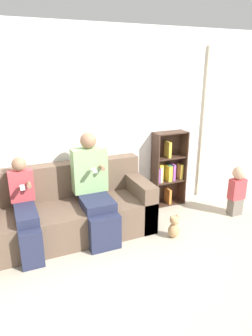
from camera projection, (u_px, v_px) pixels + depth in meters
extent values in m
plane|color=#B2A893|center=(104.00, 249.00, 3.51)|extent=(14.00, 14.00, 0.00)
cube|color=silver|center=(78.00, 128.00, 3.92)|extent=(10.00, 0.06, 2.55)
cube|color=beige|center=(218.00, 124.00, 4.75)|extent=(0.64, 0.04, 2.32)
cube|color=brown|center=(71.00, 224.00, 3.65)|extent=(2.09, 0.61, 0.42)
cube|color=brown|center=(63.00, 195.00, 3.93)|extent=(2.09, 0.20, 0.87)
cube|color=brown|center=(141.00, 203.00, 3.97)|extent=(0.19, 0.61, 0.63)
cube|color=#232842|center=(105.00, 233.00, 3.45)|extent=(0.37, 0.12, 0.42)
cube|color=#232842|center=(97.00, 204.00, 3.59)|extent=(0.37, 0.40, 0.11)
cube|color=#84AD70|center=(89.00, 170.00, 3.74)|extent=(0.43, 0.19, 0.56)
sphere|color=#8C664C|center=(88.00, 141.00, 3.62)|extent=(0.20, 0.20, 0.20)
cylinder|color=#8C664C|center=(102.00, 168.00, 3.64)|extent=(0.05, 0.10, 0.05)
cube|color=white|center=(94.00, 170.00, 3.55)|extent=(0.05, 0.12, 0.02)
cube|color=#232842|center=(32.00, 250.00, 3.15)|extent=(0.23, 0.12, 0.42)
cube|color=#232842|center=(26.00, 215.00, 3.32)|extent=(0.23, 0.47, 0.11)
cube|color=#B73D42|center=(21.00, 186.00, 3.49)|extent=(0.28, 0.12, 0.37)
sphere|color=#8C664C|center=(19.00, 164.00, 3.41)|extent=(0.16, 0.16, 0.16)
cylinder|color=#8C664C|center=(29.00, 185.00, 3.41)|extent=(0.05, 0.10, 0.05)
cube|color=white|center=(22.00, 188.00, 3.34)|extent=(0.05, 0.12, 0.02)
cube|color=#70665B|center=(235.00, 206.00, 4.32)|extent=(0.18, 0.13, 0.24)
cube|color=#B73D42|center=(237.00, 189.00, 4.23)|extent=(0.22, 0.13, 0.30)
sphere|color=tan|center=(239.00, 173.00, 4.15)|extent=(0.19, 0.19, 0.19)
cube|color=#3D281E|center=(155.00, 171.00, 4.41)|extent=(0.02, 0.23, 1.14)
cube|color=#3D281E|center=(183.00, 167.00, 4.59)|extent=(0.02, 0.23, 1.14)
cube|color=#3D281E|center=(165.00, 167.00, 4.59)|extent=(0.50, 0.02, 1.14)
cube|color=#3D281E|center=(167.00, 203.00, 4.68)|extent=(0.47, 0.20, 0.02)
cube|color=#3D281E|center=(168.00, 181.00, 4.56)|extent=(0.47, 0.20, 0.02)
cube|color=#3D281E|center=(170.00, 157.00, 4.44)|extent=(0.47, 0.20, 0.02)
cube|color=#3D281E|center=(171.00, 133.00, 4.32)|extent=(0.47, 0.20, 0.02)
cube|color=orange|center=(168.00, 196.00, 4.64)|extent=(0.04, 0.16, 0.23)
cube|color=#934CA3|center=(172.00, 172.00, 4.54)|extent=(0.04, 0.15, 0.25)
cube|color=gold|center=(180.00, 171.00, 4.59)|extent=(0.04, 0.12, 0.23)
cube|color=gold|center=(168.00, 149.00, 4.39)|extent=(0.04, 0.14, 0.23)
cube|color=beige|center=(160.00, 174.00, 4.46)|extent=(0.03, 0.13, 0.23)
cube|color=#934CA3|center=(157.00, 175.00, 4.45)|extent=(0.04, 0.12, 0.23)
cube|color=gold|center=(168.00, 173.00, 4.52)|extent=(0.06, 0.15, 0.24)
cube|color=#429956|center=(169.00, 173.00, 4.52)|extent=(0.04, 0.12, 0.24)
cube|color=gold|center=(160.00, 173.00, 4.46)|extent=(0.06, 0.11, 0.27)
ellipsoid|color=tan|center=(174.00, 230.00, 3.73)|extent=(0.15, 0.13, 0.19)
sphere|color=tan|center=(174.00, 220.00, 3.69)|extent=(0.12, 0.12, 0.12)
sphere|color=tan|center=(172.00, 217.00, 3.66)|extent=(0.05, 0.05, 0.05)
sphere|color=tan|center=(177.00, 216.00, 3.69)|extent=(0.05, 0.05, 0.05)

